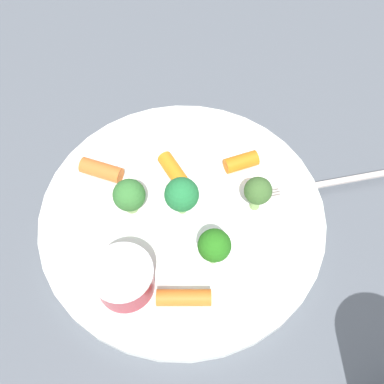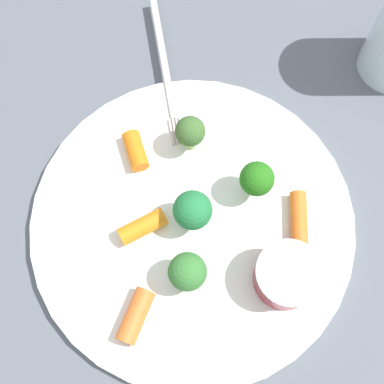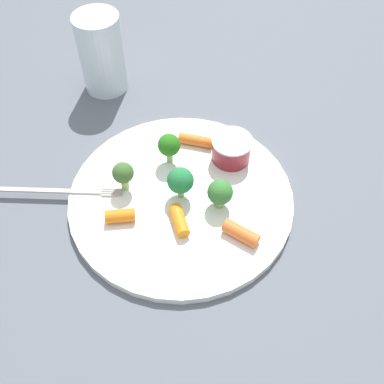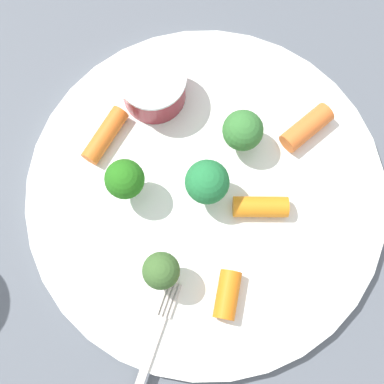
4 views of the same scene
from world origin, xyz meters
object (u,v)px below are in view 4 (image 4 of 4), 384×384
object	(u,v)px
carrot_stick_3	(227,295)
broccoli_floret_0	(203,179)
plate	(206,194)
broccoli_floret_2	(125,180)
broccoli_floret_3	(243,131)
carrot_stick_1	(260,207)
carrot_stick_0	(105,135)
carrot_stick_2	(307,128)
sauce_cup	(153,86)
broccoli_floret_1	(161,271)

from	to	relation	value
carrot_stick_3	broccoli_floret_0	bearing A→B (deg)	-5.89
plate	broccoli_floret_2	size ratio (longest dim) A/B	6.22
broccoli_floret_3	carrot_stick_1	bearing A→B (deg)	175.70
plate	broccoli_floret_2	distance (m)	0.07
plate	carrot_stick_0	bearing A→B (deg)	42.80
plate	carrot_stick_1	bearing A→B (deg)	-126.60
broccoli_floret_0	carrot_stick_2	size ratio (longest dim) A/B	1.06
plate	sauce_cup	world-z (taller)	sauce_cup
broccoli_floret_2	carrot_stick_2	size ratio (longest dim) A/B	1.04
broccoli_floret_0	carrot_stick_1	world-z (taller)	broccoli_floret_0
sauce_cup	carrot_stick_3	distance (m)	0.18
sauce_cup	broccoli_floret_3	size ratio (longest dim) A/B	1.32
carrot_stick_0	broccoli_floret_2	bearing A→B (deg)	-173.35
sauce_cup	broccoli_floret_0	bearing A→B (deg)	-172.11
broccoli_floret_0	carrot_stick_3	xyz separation A→B (m)	(-0.09, 0.01, -0.02)
broccoli_floret_0	carrot_stick_0	size ratio (longest dim) A/B	0.98
broccoli_floret_2	carrot_stick_1	bearing A→B (deg)	-116.91
sauce_cup	carrot_stick_2	bearing A→B (deg)	-122.66
broccoli_floret_2	carrot_stick_1	distance (m)	0.11
plate	broccoli_floret_3	world-z (taller)	broccoli_floret_3
plate	carrot_stick_1	xyz separation A→B (m)	(-0.03, -0.04, 0.01)
carrot_stick_0	carrot_stick_3	bearing A→B (deg)	-160.84
carrot_stick_0	carrot_stick_1	xyz separation A→B (m)	(-0.10, -0.10, 0.00)
carrot_stick_1	carrot_stick_2	distance (m)	0.08
broccoli_floret_3	carrot_stick_0	bearing A→B (deg)	70.49
sauce_cup	broccoli_floret_2	xyz separation A→B (m)	(-0.07, 0.04, 0.01)
carrot_stick_3	carrot_stick_2	bearing A→B (deg)	-44.63
sauce_cup	carrot_stick_1	bearing A→B (deg)	-157.18
broccoli_floret_1	plate	bearing A→B (deg)	-45.18
broccoli_floret_1	broccoli_floret_3	xyz separation A→B (m)	(0.09, -0.10, -0.00)
broccoli_floret_1	broccoli_floret_0	bearing A→B (deg)	-42.03
sauce_cup	carrot_stick_3	bearing A→B (deg)	-178.86
carrot_stick_1	broccoli_floret_3	bearing A→B (deg)	-4.30
broccoli_floret_2	plate	bearing A→B (deg)	-109.94
plate	broccoli_floret_3	xyz separation A→B (m)	(0.03, -0.04, 0.03)
plate	carrot_stick_0	distance (m)	0.10
broccoli_floret_3	carrot_stick_3	bearing A→B (deg)	155.91
plate	broccoli_floret_0	size ratio (longest dim) A/B	6.13
sauce_cup	plate	bearing A→B (deg)	-171.10
sauce_cup	carrot_stick_1	size ratio (longest dim) A/B	1.29
broccoli_floret_0	carrot_stick_0	bearing A→B (deg)	43.37
broccoli_floret_2	carrot_stick_2	xyz separation A→B (m)	(0.00, -0.16, -0.02)
broccoli_floret_1	carrot_stick_3	bearing A→B (deg)	-126.26
sauce_cup	broccoli_floret_1	world-z (taller)	broccoli_floret_1
broccoli_floret_3	carrot_stick_2	world-z (taller)	broccoli_floret_3
sauce_cup	broccoli_floret_3	xyz separation A→B (m)	(-0.06, -0.06, 0.01)
broccoli_floret_0	carrot_stick_3	size ratio (longest dim) A/B	1.32
broccoli_floret_2	carrot_stick_0	xyz separation A→B (m)	(0.05, 0.01, -0.02)
broccoli_floret_0	broccoli_floret_3	world-z (taller)	broccoli_floret_0
broccoli_floret_3	carrot_stick_1	xyz separation A→B (m)	(-0.06, 0.00, -0.02)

